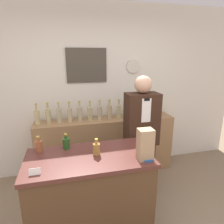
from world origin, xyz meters
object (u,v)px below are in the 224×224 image
(paper_bag, at_px, (145,145))
(shopkeeper, at_px, (141,139))
(tape_dispenser, at_px, (148,158))
(potted_plant, at_px, (149,104))

(paper_bag, bearing_deg, shopkeeper, 70.09)
(tape_dispenser, bearing_deg, potted_plant, 66.08)
(potted_plant, bearing_deg, paper_bag, -115.19)
(potted_plant, relative_size, paper_bag, 1.16)
(shopkeeper, relative_size, paper_bag, 5.59)
(paper_bag, xyz_separation_m, tape_dispenser, (0.02, -0.03, -0.13))
(shopkeeper, distance_m, tape_dispenser, 0.83)
(shopkeeper, height_order, paper_bag, shopkeeper)
(shopkeeper, bearing_deg, tape_dispenser, -107.53)
(shopkeeper, xyz_separation_m, paper_bag, (-0.27, -0.74, 0.29))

